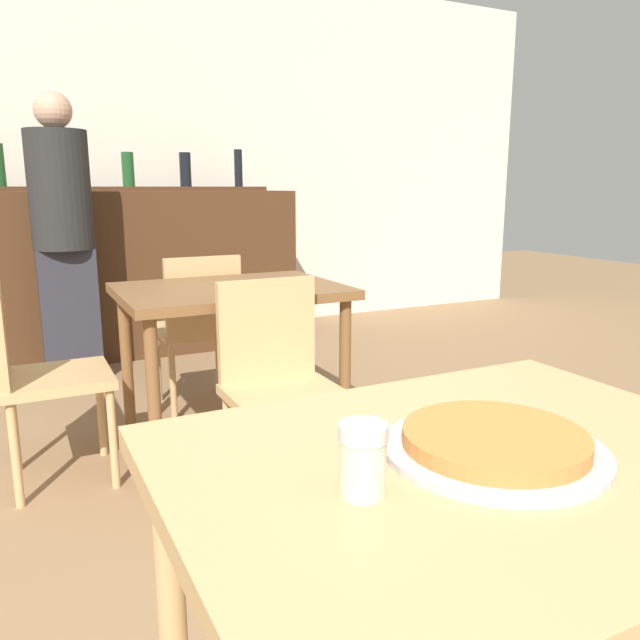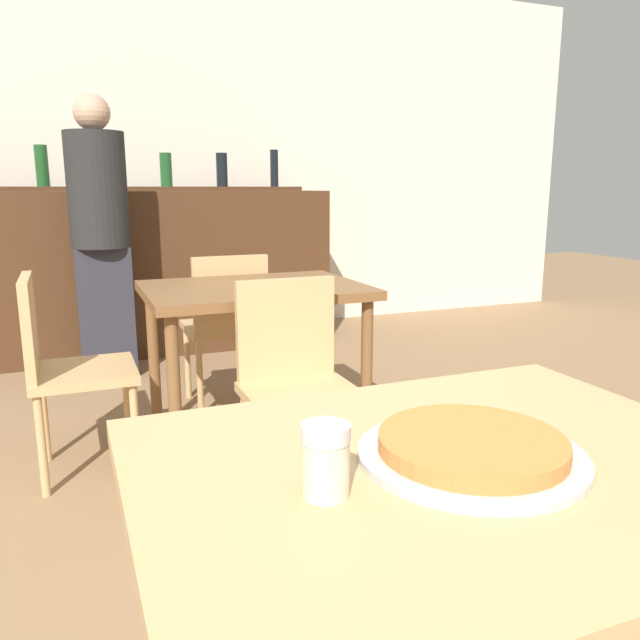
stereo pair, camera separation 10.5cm
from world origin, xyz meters
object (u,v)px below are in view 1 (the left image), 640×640
(chair_far_side_front, at_px, (279,376))
(person_standing, at_px, (63,231))
(chair_far_side_left, at_px, (35,367))
(chair_far_side_back, at_px, (199,321))
(cheese_shaker, at_px, (363,459))
(pizza_tray, at_px, (494,444))

(chair_far_side_front, xyz_separation_m, person_standing, (-0.55, 1.88, 0.43))
(chair_far_side_left, bearing_deg, person_standing, -10.20)
(chair_far_side_front, distance_m, person_standing, 2.01)
(chair_far_side_back, height_order, cheese_shaker, cheese_shaker)
(pizza_tray, xyz_separation_m, person_standing, (-0.33, 3.23, 0.13))
(person_standing, bearing_deg, chair_far_side_left, -100.20)
(chair_far_side_front, relative_size, pizza_tray, 2.44)
(chair_far_side_back, height_order, chair_far_side_left, same)
(chair_far_side_front, height_order, person_standing, person_standing)
(chair_far_side_back, bearing_deg, person_standing, -56.68)
(cheese_shaker, distance_m, person_standing, 3.26)
(pizza_tray, bearing_deg, cheese_shaker, -175.08)
(chair_far_side_left, xyz_separation_m, cheese_shaker, (0.34, -1.90, 0.33))
(pizza_tray, height_order, cheese_shaker, cheese_shaker)
(chair_far_side_front, distance_m, chair_far_side_back, 1.05)
(person_standing, bearing_deg, chair_far_side_front, -73.82)
(chair_far_side_front, distance_m, pizza_tray, 1.40)
(cheese_shaker, bearing_deg, pizza_tray, 4.92)
(person_standing, bearing_deg, cheese_shaker, -88.38)
(chair_far_side_back, relative_size, chair_far_side_left, 1.00)
(chair_far_side_left, height_order, pizza_tray, chair_far_side_left)
(chair_far_side_back, bearing_deg, cheese_shaker, 79.37)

